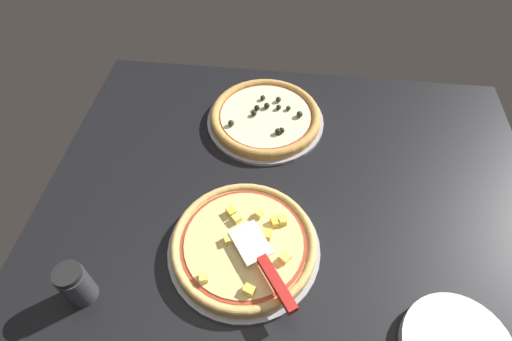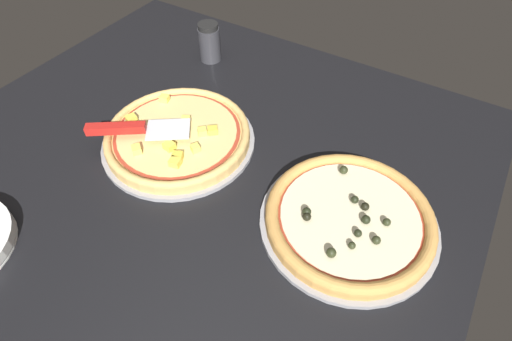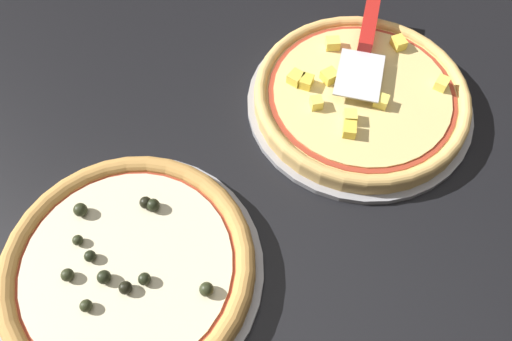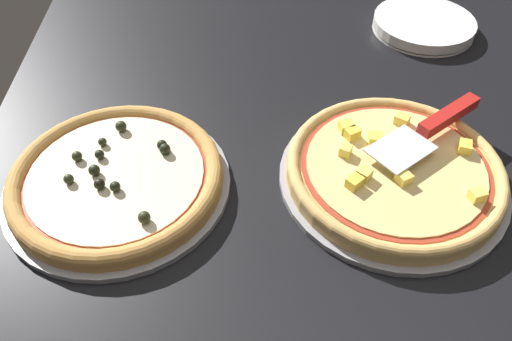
{
  "view_description": "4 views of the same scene",
  "coord_description": "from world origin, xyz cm",
  "px_view_note": "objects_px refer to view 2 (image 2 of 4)",
  "views": [
    {
      "loc": [
        -1.8,
        -49.53,
        84.1
      ],
      "look_at": [
        -9.29,
        15.02,
        3.0
      ],
      "focal_mm": 28.0,
      "sensor_mm": 36.0,
      "label": 1
    },
    {
      "loc": [
        38.53,
        44.39,
        64.95
      ],
      "look_at": [
        -9.29,
        15.02,
        3.0
      ],
      "focal_mm": 28.0,
      "sensor_mm": 36.0,
      "label": 2
    },
    {
      "loc": [
        -36.27,
        38.58,
        62.62
      ],
      "look_at": [
        -9.29,
        15.02,
        3.0
      ],
      "focal_mm": 35.0,
      "sensor_mm": 36.0,
      "label": 3
    },
    {
      "loc": [
        -61.86,
        17.43,
        57.53
      ],
      "look_at": [
        -9.29,
        15.02,
        3.0
      ],
      "focal_mm": 35.0,
      "sensor_mm": 36.0,
      "label": 4
    }
  ],
  "objects_px": {
    "pizza_back": "(350,217)",
    "pizza_front": "(178,135)",
    "serving_spatula": "(127,129)",
    "parmesan_shaker": "(209,42)"
  },
  "relations": [
    {
      "from": "pizza_back",
      "to": "pizza_front",
      "type": "bearing_deg",
      "value": -90.88
    },
    {
      "from": "pizza_back",
      "to": "serving_spatula",
      "type": "relative_size",
      "value": 1.54
    },
    {
      "from": "pizza_front",
      "to": "pizza_back",
      "type": "relative_size",
      "value": 1.02
    },
    {
      "from": "pizza_front",
      "to": "serving_spatula",
      "type": "relative_size",
      "value": 1.57
    },
    {
      "from": "pizza_front",
      "to": "serving_spatula",
      "type": "bearing_deg",
      "value": -49.97
    },
    {
      "from": "pizza_back",
      "to": "parmesan_shaker",
      "type": "height_order",
      "value": "parmesan_shaker"
    },
    {
      "from": "pizza_back",
      "to": "serving_spatula",
      "type": "distance_m",
      "value": 0.51
    },
    {
      "from": "parmesan_shaker",
      "to": "pizza_back",
      "type": "bearing_deg",
      "value": 59.63
    },
    {
      "from": "serving_spatula",
      "to": "parmesan_shaker",
      "type": "height_order",
      "value": "parmesan_shaker"
    },
    {
      "from": "pizza_front",
      "to": "parmesan_shaker",
      "type": "xyz_separation_m",
      "value": [
        -0.33,
        -0.15,
        0.03
      ]
    }
  ]
}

